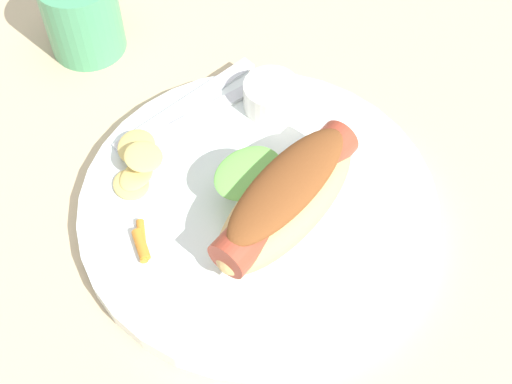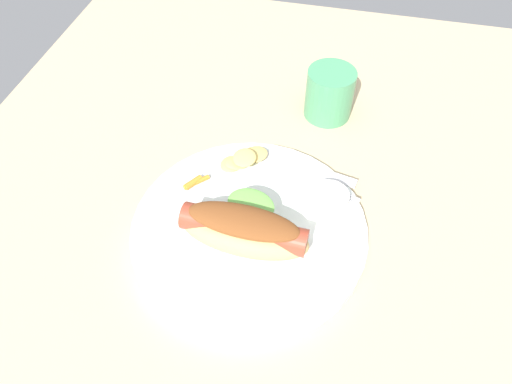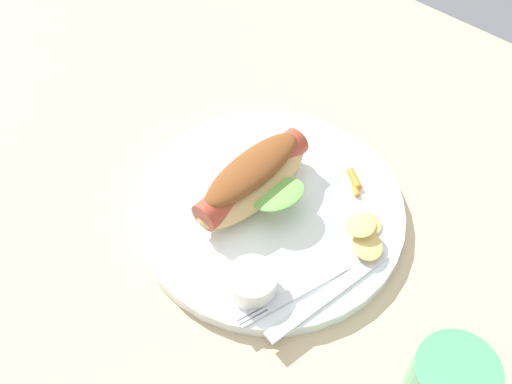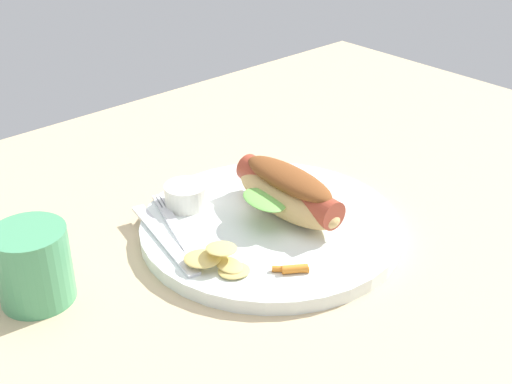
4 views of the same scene
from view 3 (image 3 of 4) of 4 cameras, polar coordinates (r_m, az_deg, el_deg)
name	(u,v)px [view 3 (image 3 of 4)]	position (r cm, az deg, el deg)	size (l,w,h in cm)	color
ground_plane	(253,208)	(72.84, -0.32, -1.44)	(120.00, 90.00, 1.80)	tan
plate	(270,212)	(70.44, 1.28, -1.77)	(29.53, 29.53, 1.60)	white
hot_dog	(255,180)	(68.53, -0.12, 1.09)	(9.73, 16.01, 5.57)	tan
sauce_ramekin	(252,282)	(63.07, -0.34, -8.12)	(4.95, 4.95, 2.69)	white
fork	(308,286)	(64.38, 4.66, -8.42)	(6.12, 14.93, 0.40)	silver
knife	(328,294)	(64.16, 6.52, -9.09)	(15.47, 1.40, 0.36)	silver
chips_pile	(365,231)	(67.72, 9.76, -3.48)	(6.30, 7.32, 2.42)	#D8BD67
carrot_garnish	(354,180)	(72.47, 8.79, 1.03)	(3.12, 3.07, 0.87)	orange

